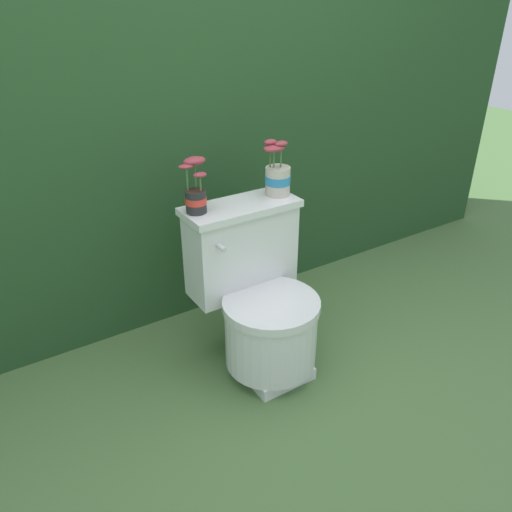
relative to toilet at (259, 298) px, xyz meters
name	(u,v)px	position (x,y,z in m)	size (l,w,h in m)	color
ground_plane	(261,372)	(-0.04, -0.09, -0.32)	(12.00, 12.00, 0.00)	#4C703D
hedge_backdrop	(161,138)	(-0.04, 0.82, 0.51)	(4.39, 0.61, 1.67)	#234723
toilet	(259,298)	(0.00, 0.00, 0.00)	(0.49, 0.54, 0.71)	silver
potted_plant_left	(195,192)	(-0.19, 0.16, 0.47)	(0.12, 0.10, 0.21)	#262628
potted_plant_midleft	(277,175)	(0.19, 0.14, 0.47)	(0.13, 0.11, 0.24)	beige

